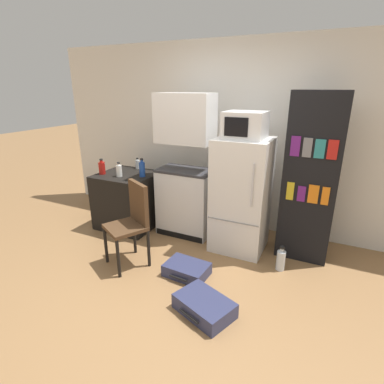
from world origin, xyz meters
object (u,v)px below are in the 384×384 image
(suitcase_large_flat, at_px, (204,306))
(water_bottle_front, at_px, (281,260))
(bottle_clear_short, at_px, (138,164))
(bottle_milk_white, at_px, (119,170))
(side_table, at_px, (129,200))
(bottle_ketchup_red, at_px, (102,168))
(suitcase_small_flat, at_px, (187,269))
(microwave, at_px, (245,125))
(refrigerator, at_px, (241,196))
(bookshelf, at_px, (310,180))
(bottle_blue_soda, at_px, (142,169))
(kitchen_hutch, at_px, (186,173))
(chair, at_px, (132,217))

(suitcase_large_flat, height_order, water_bottle_front, water_bottle_front)
(bottle_clear_short, relative_size, bottle_milk_white, 0.82)
(side_table, relative_size, bottle_ketchup_red, 3.64)
(suitcase_large_flat, relative_size, suitcase_small_flat, 1.27)
(microwave, bearing_deg, suitcase_small_flat, -110.90)
(suitcase_small_flat, bearing_deg, water_bottle_front, 34.86)
(bottle_clear_short, xyz_separation_m, suitcase_large_flat, (1.77, -1.54, -0.79))
(bottle_ketchup_red, xyz_separation_m, suitcase_small_flat, (1.64, -0.62, -0.82))
(refrigerator, distance_m, microwave, 0.85)
(refrigerator, bearing_deg, bottle_clear_short, 172.00)
(microwave, height_order, bookshelf, bookshelf)
(microwave, xyz_separation_m, bottle_blue_soda, (-1.38, -0.08, -0.65))
(bottle_milk_white, bearing_deg, refrigerator, 7.40)
(bottle_clear_short, relative_size, bottle_ketchup_red, 0.75)
(side_table, bearing_deg, refrigerator, 2.56)
(suitcase_large_flat, bearing_deg, kitchen_hutch, 143.98)
(refrigerator, relative_size, suitcase_small_flat, 2.91)
(bookshelf, distance_m, bottle_clear_short, 2.44)
(microwave, xyz_separation_m, suitcase_large_flat, (0.08, -1.30, -1.48))
(bottle_clear_short, distance_m, bottle_ketchup_red, 0.54)
(kitchen_hutch, bearing_deg, bottle_milk_white, -161.41)
(bottle_milk_white, bearing_deg, suitcase_small_flat, -25.06)
(bottle_milk_white, xyz_separation_m, chair, (0.68, -0.65, -0.31))
(suitcase_small_flat, height_order, water_bottle_front, water_bottle_front)
(side_table, xyz_separation_m, bottle_blue_soda, (0.28, -0.01, 0.50))
(bottle_ketchup_red, relative_size, suitcase_small_flat, 0.45)
(side_table, height_order, bookshelf, bookshelf)
(chair, bearing_deg, bottle_ketchup_red, 174.77)
(bottle_blue_soda, xyz_separation_m, suitcase_large_flat, (1.47, -1.22, -0.82))
(refrigerator, xyz_separation_m, bottle_ketchup_red, (-1.97, -0.23, 0.18))
(side_table, xyz_separation_m, bottle_clear_short, (-0.03, 0.31, 0.46))
(kitchen_hutch, relative_size, bookshelf, 0.98)
(bottle_clear_short, bearing_deg, chair, -57.97)
(bookshelf, relative_size, chair, 2.00)
(bottle_milk_white, relative_size, bottle_blue_soda, 0.78)
(kitchen_hutch, relative_size, bottle_clear_short, 11.59)
(kitchen_hutch, height_order, bottle_blue_soda, kitchen_hutch)
(kitchen_hutch, xyz_separation_m, refrigerator, (0.80, -0.08, -0.17))
(side_table, xyz_separation_m, kitchen_hutch, (0.86, 0.15, 0.47))
(side_table, bearing_deg, suitcase_large_flat, -35.16)
(refrigerator, height_order, chair, refrigerator)
(side_table, relative_size, bottle_clear_short, 4.87)
(bookshelf, xyz_separation_m, water_bottle_front, (-0.17, -0.44, -0.84))
(kitchen_hutch, bearing_deg, chair, -101.76)
(water_bottle_front, bearing_deg, bottle_blue_soda, 173.77)
(microwave, height_order, bottle_clear_short, microwave)
(microwave, bearing_deg, bottle_clear_short, 171.95)
(side_table, relative_size, kitchen_hutch, 0.42)
(bottle_clear_short, distance_m, bottle_milk_white, 0.46)
(refrigerator, bearing_deg, bottle_milk_white, -172.60)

